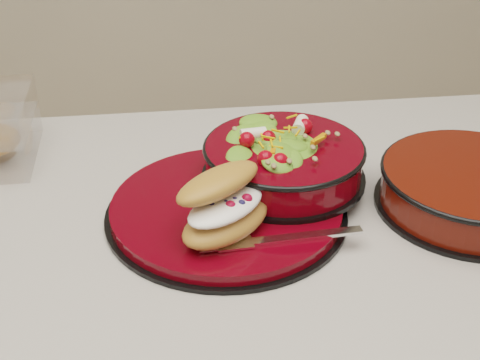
{
  "coord_description": "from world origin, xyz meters",
  "views": [
    {
      "loc": [
        -0.11,
        -0.65,
        1.38
      ],
      "look_at": [
        -0.02,
        0.07,
        0.94
      ],
      "focal_mm": 50.0,
      "sensor_mm": 36.0,
      "label": 1
    }
  ],
  "objects": [
    {
      "name": "croissant",
      "position": [
        -0.05,
        -0.01,
        0.96
      ],
      "size": [
        0.14,
        0.15,
        0.07
      ],
      "rotation": [
        0.0,
        0.0,
        0.7
      ],
      "color": "#C2803B",
      "rests_on": "dinner_plate"
    },
    {
      "name": "extra_bowl",
      "position": [
        0.27,
        0.03,
        0.93
      ],
      "size": [
        0.24,
        0.24,
        0.05
      ],
      "rotation": [
        0.0,
        0.0,
        0.03
      ],
      "color": "black",
      "rests_on": "island_counter"
    },
    {
      "name": "fork",
      "position": [
        0.02,
        -0.04,
        0.92
      ],
      "size": [
        0.17,
        0.03,
        0.0
      ],
      "rotation": [
        0.0,
        0.0,
        1.64
      ],
      "color": "silver",
      "rests_on": "dinner_plate"
    },
    {
      "name": "salad_bowl",
      "position": [
        0.04,
        0.1,
        0.95
      ],
      "size": [
        0.22,
        0.22,
        0.09
      ],
      "rotation": [
        0.0,
        0.0,
        -0.1
      ],
      "color": "black",
      "rests_on": "dinner_plate"
    },
    {
      "name": "dinner_plate",
      "position": [
        -0.04,
        0.05,
        0.91
      ],
      "size": [
        0.31,
        0.31,
        0.02
      ],
      "rotation": [
        0.0,
        0.0,
        0.07
      ],
      "color": "black",
      "rests_on": "island_counter"
    }
  ]
}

